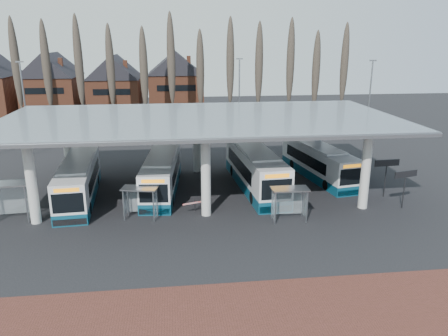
{
  "coord_description": "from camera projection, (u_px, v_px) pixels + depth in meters",
  "views": [
    {
      "loc": [
        -2.24,
        -27.23,
        12.48
      ],
      "look_at": [
        1.85,
        7.0,
        2.19
      ],
      "focal_mm": 35.0,
      "sensor_mm": 36.0,
      "label": 1
    }
  ],
  "objects": [
    {
      "name": "lamp_post_c",
      "position": [
        369.0,
        104.0,
        49.51
      ],
      "size": [
        0.8,
        0.16,
        10.17
      ],
      "color": "slate",
      "rests_on": "ground"
    },
    {
      "name": "townhouse_row",
      "position": [
        84.0,
        82.0,
        68.11
      ],
      "size": [
        36.8,
        10.3,
        12.25
      ],
      "color": "brown",
      "rests_on": "ground"
    },
    {
      "name": "lamp_post_a",
      "position": [
        25.0,
        107.0,
        47.09
      ],
      "size": [
        0.8,
        0.16,
        10.17
      ],
      "color": "slate",
      "rests_on": "ground"
    },
    {
      "name": "lamp_post_b",
      "position": [
        239.0,
        99.0,
        53.63
      ],
      "size": [
        0.8,
        0.16,
        10.17
      ],
      "color": "slate",
      "rests_on": "ground"
    },
    {
      "name": "barrier",
      "position": [
        195.0,
        203.0,
        32.27
      ],
      "size": [
        1.88,
        0.84,
        0.98
      ],
      "rotation": [
        0.0,
        0.0,
        0.33
      ],
      "color": "black",
      "rests_on": "ground"
    },
    {
      "name": "info_sign_1",
      "position": [
        387.0,
        166.0,
        35.03
      ],
      "size": [
        2.12,
        0.28,
        3.14
      ],
      "rotation": [
        0.0,
        0.0,
        0.08
      ],
      "color": "black",
      "rests_on": "ground"
    },
    {
      "name": "station_canopy",
      "position": [
        200.0,
        125.0,
        35.72
      ],
      "size": [
        32.0,
        16.0,
        6.34
      ],
      "color": "silver",
      "rests_on": "ground"
    },
    {
      "name": "shelter_1",
      "position": [
        141.0,
        195.0,
        31.15
      ],
      "size": [
        2.72,
        1.77,
        2.33
      ],
      "rotation": [
        0.0,
        0.0,
        -0.22
      ],
      "color": "gray",
      "rests_on": "ground"
    },
    {
      "name": "bus_2",
      "position": [
        255.0,
        169.0,
        37.71
      ],
      "size": [
        3.51,
        12.54,
        3.44
      ],
      "rotation": [
        0.0,
        0.0,
        0.07
      ],
      "color": "silver",
      "rests_on": "ground"
    },
    {
      "name": "bus_1",
      "position": [
        162.0,
        174.0,
        36.94
      ],
      "size": [
        3.38,
        11.39,
        3.12
      ],
      "rotation": [
        0.0,
        0.0,
        -0.09
      ],
      "color": "silver",
      "rests_on": "ground"
    },
    {
      "name": "shelter_2",
      "position": [
        289.0,
        197.0,
        30.74
      ],
      "size": [
        2.63,
        1.35,
        2.42
      ],
      "rotation": [
        0.0,
        0.0,
        -0.02
      ],
      "color": "gray",
      "rests_on": "ground"
    },
    {
      "name": "poplar_row",
      "position": [
        187.0,
        67.0,
        58.62
      ],
      "size": [
        45.1,
        1.1,
        14.5
      ],
      "color": "#473D33",
      "rests_on": "ground"
    },
    {
      "name": "bus_3",
      "position": [
        318.0,
        162.0,
        40.5
      ],
      "size": [
        4.15,
        11.24,
        3.06
      ],
      "rotation": [
        0.0,
        0.0,
        0.17
      ],
      "color": "silver",
      "rests_on": "ground"
    },
    {
      "name": "ground",
      "position": [
        209.0,
        229.0,
        29.73
      ],
      "size": [
        140.0,
        140.0,
        0.0
      ],
      "primitive_type": "plane",
      "color": "black",
      "rests_on": "ground"
    },
    {
      "name": "shelter_0",
      "position": [
        7.0,
        193.0,
        30.52
      ],
      "size": [
        3.21,
        1.84,
        2.85
      ],
      "rotation": [
        0.0,
        0.0,
        0.1
      ],
      "color": "gray",
      "rests_on": "ground"
    },
    {
      "name": "info_sign_0",
      "position": [
        406.0,
        177.0,
        32.63
      ],
      "size": [
        1.97,
        0.59,
        2.99
      ],
      "rotation": [
        0.0,
        0.0,
        0.24
      ],
      "color": "black",
      "rests_on": "ground"
    },
    {
      "name": "bus_0",
      "position": [
        79.0,
        181.0,
        35.0
      ],
      "size": [
        3.18,
        11.36,
        3.12
      ],
      "rotation": [
        0.0,
        0.0,
        0.07
      ],
      "color": "silver",
      "rests_on": "ground"
    }
  ]
}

